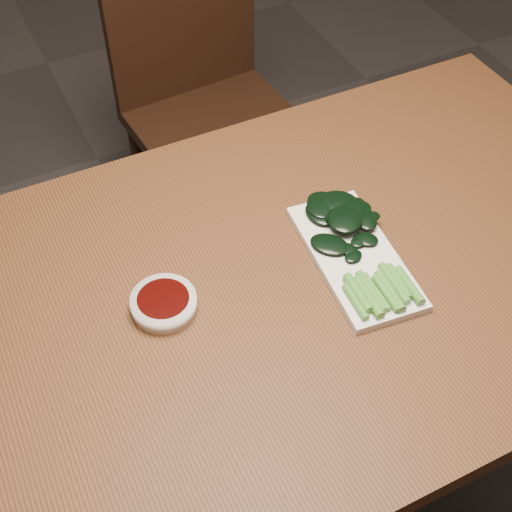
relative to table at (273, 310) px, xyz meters
name	(u,v)px	position (x,y,z in m)	size (l,w,h in m)	color
ground	(268,484)	(0.00, 0.00, -0.68)	(6.00, 6.00, 0.00)	#2F2C2D
table	(273,310)	(0.00, 0.00, 0.00)	(1.40, 0.80, 0.75)	#4C2B15
chair_far	(207,98)	(0.24, 0.85, -0.19)	(0.45, 0.45, 0.89)	black
sauce_bowl	(164,303)	(-0.18, 0.03, 0.09)	(0.10, 0.10, 0.03)	silver
serving_plate	(355,257)	(0.14, -0.02, 0.08)	(0.16, 0.29, 0.01)	silver
gai_lan	(351,235)	(0.15, 0.02, 0.10)	(0.15, 0.30, 0.02)	#488D30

